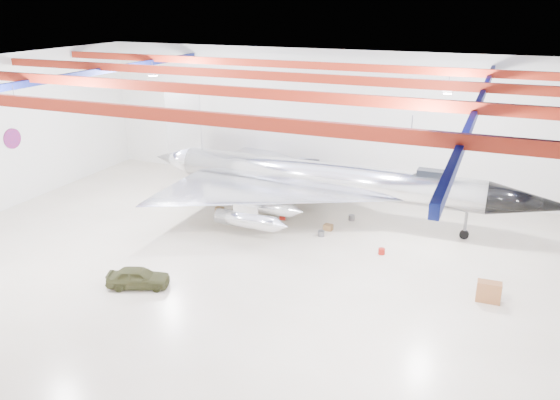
% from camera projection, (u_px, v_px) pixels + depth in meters
% --- Properties ---
extents(floor, '(40.00, 40.00, 0.00)m').
position_uv_depth(floor, '(247.00, 258.00, 32.70)').
color(floor, '#BFB097').
rests_on(floor, ground).
extents(wall_back, '(40.00, 0.00, 40.00)m').
position_uv_depth(wall_back, '(327.00, 120.00, 43.80)').
color(wall_back, silver).
rests_on(wall_back, floor).
extents(ceiling, '(40.00, 40.00, 0.00)m').
position_uv_depth(ceiling, '(243.00, 71.00, 28.91)').
color(ceiling, '#0A0F38').
rests_on(ceiling, wall_back).
extents(ceiling_structure, '(39.50, 29.50, 1.08)m').
position_uv_depth(ceiling_structure, '(243.00, 84.00, 29.14)').
color(ceiling_structure, maroon).
rests_on(ceiling_structure, ceiling).
extents(wall_roundel, '(0.10, 1.50, 1.50)m').
position_uv_depth(wall_roundel, '(12.00, 139.00, 39.91)').
color(wall_roundel, '#B21414').
rests_on(wall_roundel, wall_left).
extents(jet_aircraft, '(29.85, 17.12, 8.15)m').
position_uv_depth(jet_aircraft, '(323.00, 182.00, 37.89)').
color(jet_aircraft, silver).
rests_on(jet_aircraft, floor).
extents(jeep, '(3.59, 2.50, 1.14)m').
position_uv_depth(jeep, '(138.00, 277.00, 29.21)').
color(jeep, '#393A1D').
rests_on(jeep, floor).
extents(desk, '(1.22, 0.65, 1.10)m').
position_uv_depth(desk, '(489.00, 292.00, 27.80)').
color(desk, brown).
rests_on(desk, floor).
extents(crate_ply, '(0.59, 0.48, 0.39)m').
position_uv_depth(crate_ply, '(220.00, 210.00, 39.65)').
color(crate_ply, olive).
rests_on(crate_ply, floor).
extents(toolbox_red, '(0.51, 0.45, 0.29)m').
position_uv_depth(toolbox_red, '(282.00, 217.00, 38.36)').
color(toolbox_red, maroon).
rests_on(toolbox_red, floor).
extents(engine_drum, '(0.52, 0.52, 0.38)m').
position_uv_depth(engine_drum, '(321.00, 233.00, 35.63)').
color(engine_drum, '#59595B').
rests_on(engine_drum, floor).
extents(parts_bin, '(0.63, 0.54, 0.40)m').
position_uv_depth(parts_bin, '(328.00, 227.00, 36.58)').
color(parts_bin, olive).
rests_on(parts_bin, floor).
extents(crate_small, '(0.49, 0.42, 0.29)m').
position_uv_depth(crate_small, '(180.00, 196.00, 42.58)').
color(crate_small, '#59595B').
rests_on(crate_small, floor).
extents(tool_chest, '(0.42, 0.42, 0.36)m').
position_uv_depth(tool_chest, '(382.00, 251.00, 33.13)').
color(tool_chest, maroon).
rests_on(tool_chest, floor).
extents(spares_box, '(0.48, 0.48, 0.38)m').
position_uv_depth(spares_box, '(352.00, 218.00, 38.22)').
color(spares_box, '#59595B').
rests_on(spares_box, floor).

